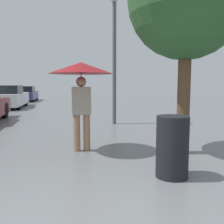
% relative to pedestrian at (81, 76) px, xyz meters
% --- Properties ---
extents(pedestrian, '(1.28, 1.28, 1.79)m').
position_rel_pedestrian_xyz_m(pedestrian, '(0.00, 0.00, 0.00)').
color(pedestrian, '#9E7051').
rests_on(pedestrian, ground_plane).
extents(parked_car_third, '(1.83, 4.18, 1.30)m').
position_rel_pedestrian_xyz_m(parked_car_third, '(-3.62, 10.32, -0.92)').
color(parked_car_third, silver).
rests_on(parked_car_third, ground_plane).
extents(parked_car_farthest, '(1.83, 4.13, 1.21)m').
position_rel_pedestrian_xyz_m(parked_car_farthest, '(-3.60, 16.40, -0.94)').
color(parked_car_farthest, navy).
rests_on(parked_car_farthest, ground_plane).
extents(tree, '(2.21, 2.21, 4.02)m').
position_rel_pedestrian_xyz_m(tree, '(1.94, -0.54, 1.37)').
color(tree, brown).
rests_on(tree, ground_plane).
extents(street_lamp, '(0.38, 0.38, 4.43)m').
position_rel_pedestrian_xyz_m(street_lamp, '(1.34, 3.33, 1.52)').
color(street_lamp, '#515456').
rests_on(street_lamp, ground_plane).
extents(trash_bin, '(0.47, 0.47, 0.90)m').
position_rel_pedestrian_xyz_m(trash_bin, '(1.20, -1.71, -1.07)').
color(trash_bin, black).
rests_on(trash_bin, ground_plane).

